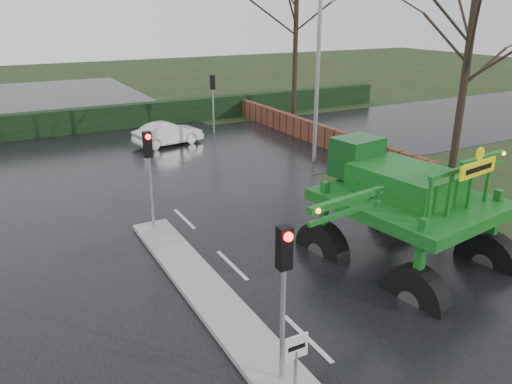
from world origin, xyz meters
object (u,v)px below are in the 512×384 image
traffic_signal_mid (149,160)px  traffic_signal_near (284,273)px  white_sedan (169,145)px  crop_sprayer (417,217)px  street_light_right (314,38)px  traffic_signal_far (213,91)px  keep_left_sign (296,355)px

traffic_signal_mid → traffic_signal_near: bearing=-90.0°
traffic_signal_mid → white_sedan: (4.32, 10.95, -2.59)m
crop_sprayer → street_light_right: bearing=59.6°
traffic_signal_far → street_light_right: (1.69, -8.01, 3.40)m
traffic_signal_mid → white_sedan: 12.05m
keep_left_sign → street_light_right: (9.49, 13.50, 4.93)m
white_sedan → keep_left_sign: bearing=158.0°
keep_left_sign → street_light_right: 17.23m
traffic_signal_near → traffic_signal_far: bearing=69.6°
traffic_signal_mid → crop_sprayer: size_ratio=0.40×
keep_left_sign → white_sedan: (4.32, 19.94, -1.06)m
traffic_signal_near → street_light_right: size_ratio=0.35×
crop_sprayer → traffic_signal_mid: bearing=114.6°
traffic_signal_mid → street_light_right: bearing=25.4°
traffic_signal_far → street_light_right: size_ratio=0.35×
traffic_signal_near → traffic_signal_mid: bearing=90.0°
white_sedan → street_light_right: bearing=-151.0°
traffic_signal_mid → street_light_right: 11.05m
traffic_signal_near → traffic_signal_mid: 8.50m
crop_sprayer → white_sedan: 18.37m
traffic_signal_far → white_sedan: bearing=24.2°
keep_left_sign → white_sedan: keep_left_sign is taller
street_light_right → white_sedan: size_ratio=2.57×
keep_left_sign → street_light_right: bearing=54.9°
white_sedan → traffic_signal_mid: bearing=148.7°
traffic_signal_near → white_sedan: traffic_signal_near is taller
traffic_signal_far → crop_sprayer: crop_sprayer is taller
traffic_signal_far → white_sedan: (-3.48, -1.57, -2.59)m
crop_sprayer → white_sedan: (-0.36, 18.21, -2.32)m
traffic_signal_near → street_light_right: street_light_right is taller
street_light_right → white_sedan: 10.21m
traffic_signal_near → keep_left_sign: bearing=-90.0°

